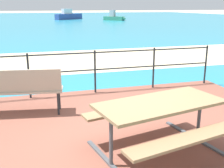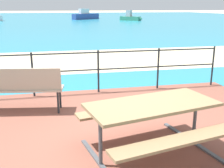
% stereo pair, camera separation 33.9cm
% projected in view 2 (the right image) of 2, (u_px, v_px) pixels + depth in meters
% --- Properties ---
extents(ground_plane, '(240.00, 240.00, 0.00)m').
position_uv_depth(ground_plane, '(124.00, 140.00, 4.31)').
color(ground_plane, beige).
extents(patio_paving, '(6.40, 5.20, 0.06)m').
position_uv_depth(patio_paving, '(124.00, 139.00, 4.30)').
color(patio_paving, brown).
rests_on(patio_paving, ground).
extents(sea_water, '(90.00, 90.00, 0.01)m').
position_uv_depth(sea_water, '(58.00, 20.00, 41.91)').
color(sea_water, teal).
rests_on(sea_water, ground).
extents(beach_strip, '(54.03, 4.92, 0.01)m').
position_uv_depth(beach_strip, '(80.00, 60.00, 10.69)').
color(beach_strip, beige).
rests_on(beach_strip, ground).
extents(picnic_table, '(1.98, 1.74, 0.74)m').
position_uv_depth(picnic_table, '(152.00, 114.00, 3.66)').
color(picnic_table, '#8C704C').
rests_on(picnic_table, patio_paving).
extents(park_bench, '(1.61, 0.67, 0.89)m').
position_uv_depth(park_bench, '(20.00, 85.00, 5.13)').
color(park_bench, tan).
rests_on(park_bench, patio_paving).
extents(railing_fence, '(5.94, 0.04, 1.00)m').
position_uv_depth(railing_fence, '(98.00, 66.00, 6.35)').
color(railing_fence, '#1E2328').
rests_on(railing_fence, patio_paving).
extents(boat_near, '(3.04, 2.82, 1.42)m').
position_uv_depth(boat_near, '(131.00, 17.00, 39.29)').
color(boat_near, '#338466').
rests_on(boat_near, sea_water).
extents(boat_far, '(4.93, 4.18, 1.61)m').
position_uv_depth(boat_far, '(86.00, 16.00, 42.96)').
color(boat_far, '#2D478C').
rests_on(boat_far, sea_water).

